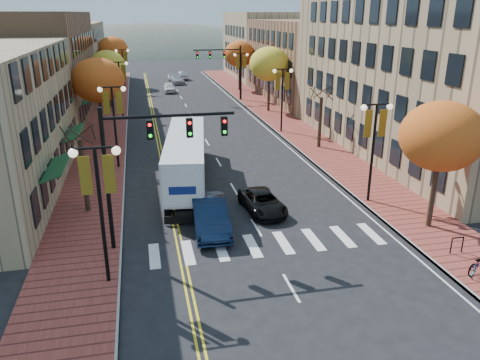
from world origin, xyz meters
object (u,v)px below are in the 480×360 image
navy_sedan (210,215)px  black_suv (262,202)px  semi_truck (187,154)px  bicycle (480,262)px

navy_sedan → black_suv: navy_sedan is taller
navy_sedan → black_suv: (3.35, 1.75, -0.26)m
semi_truck → navy_sedan: size_ratio=2.82×
semi_truck → navy_sedan: 7.57m
semi_truck → black_suv: size_ratio=3.42×
bicycle → navy_sedan: bearing=32.4°
bicycle → black_suv: bearing=15.8°
navy_sedan → bicycle: 12.91m
semi_truck → black_suv: semi_truck is taller
semi_truck → bicycle: (11.20, -14.49, -1.46)m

